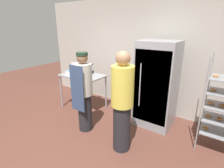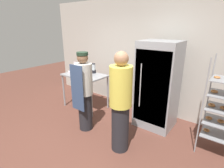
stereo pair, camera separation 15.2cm
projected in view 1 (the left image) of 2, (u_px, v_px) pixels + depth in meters
name	position (u px, v px, depth m)	size (l,w,h in m)	color
ground_plane	(88.00, 148.00, 3.20)	(14.00, 14.00, 0.00)	brown
back_wall	(143.00, 56.00, 4.46)	(6.40, 0.12, 2.83)	#B7B2A8
refrigerator	(156.00, 85.00, 3.75)	(0.80, 0.71, 1.86)	gray
baking_rack	(222.00, 107.00, 2.97)	(0.58, 0.53, 1.70)	#93969B
prep_counter	(83.00, 79.00, 4.57)	(1.13, 0.71, 0.92)	gray
donut_box	(72.00, 71.00, 4.70)	(0.26, 0.23, 0.27)	silver
blender_pitcher	(91.00, 69.00, 4.66)	(0.12, 0.12, 0.26)	black
person_baker	(84.00, 92.00, 3.54)	(0.35, 0.37, 1.66)	#232328
person_customer	(122.00, 103.00, 2.94)	(0.38, 0.38, 1.78)	#232328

